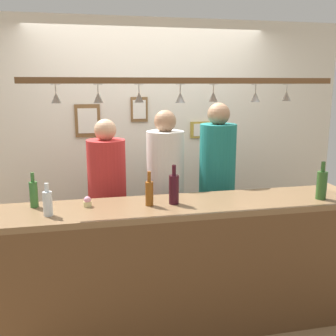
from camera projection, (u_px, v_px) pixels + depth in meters
ground_plane at (170, 302)px, 3.50m from camera, size 8.00×8.00×0.00m
back_wall at (149, 142)px, 4.28m from camera, size 4.40×0.06×2.60m
bar_counter at (185, 253)px, 2.87m from camera, size 2.70×0.55×1.03m
overhead_glass_rack at (180, 81)px, 2.81m from camera, size 2.20×0.36×0.04m
hanging_wineglass_far_left at (56, 97)px, 2.71m from camera, size 0.07×0.07×0.13m
hanging_wineglass_left at (98, 97)px, 2.76m from camera, size 0.07×0.07×0.13m
hanging_wineglass_center_left at (139, 97)px, 2.82m from camera, size 0.07×0.07×0.13m
hanging_wineglass_center at (180, 97)px, 2.76m from camera, size 0.07×0.07×0.13m
hanging_wineglass_center_right at (213, 96)px, 2.95m from camera, size 0.07×0.07×0.13m
hanging_wineglass_right at (255, 96)px, 2.89m from camera, size 0.07×0.07×0.13m
hanging_wineglass_far_right at (286, 96)px, 3.07m from camera, size 0.07×0.07×0.13m
person_left_red_shirt at (107, 191)px, 3.49m from camera, size 0.34×0.34×1.63m
person_middle_white_patterned_shirt at (165, 183)px, 3.59m from camera, size 0.34×0.34×1.70m
person_right_teal_shirt at (217, 177)px, 3.68m from camera, size 0.34×0.34×1.76m
bottle_beer_amber_tall at (149, 192)px, 2.88m from camera, size 0.06×0.06×0.26m
bottle_soda_clear at (48, 203)px, 2.66m from camera, size 0.06×0.06×0.23m
bottle_beer_green_import at (34, 193)px, 2.85m from camera, size 0.06×0.06×0.26m
bottle_champagne_green at (322, 184)px, 3.05m from camera, size 0.08×0.08×0.30m
bottle_wine_dark_red at (174, 189)px, 2.92m from camera, size 0.08×0.08×0.30m
cupcake at (87, 202)px, 2.87m from camera, size 0.06×0.06×0.08m
picture_frame_lower_pair at (203, 130)px, 4.34m from camera, size 0.30×0.02×0.18m
picture_frame_caricature at (88, 121)px, 4.05m from camera, size 0.26×0.02×0.34m
picture_frame_crest at (139, 109)px, 4.14m from camera, size 0.18×0.02×0.26m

